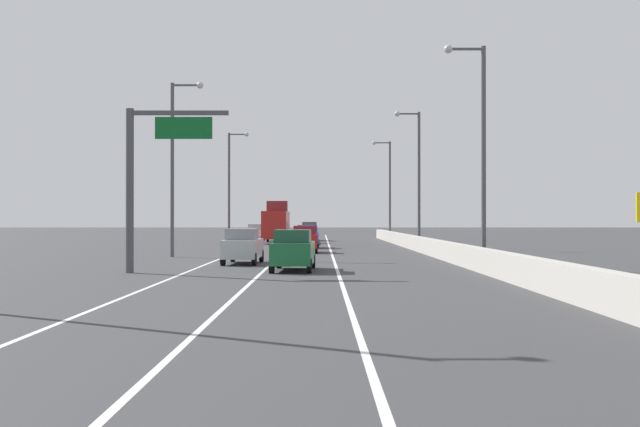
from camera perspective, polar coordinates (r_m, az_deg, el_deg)
name	(u,v)px	position (r m, az deg, el deg)	size (l,w,h in m)	color
ground_plane	(316,248)	(66.42, -0.32, -2.51)	(320.00, 320.00, 0.00)	#38383A
lane_stripe_left	(238,253)	(57.75, -5.88, -2.83)	(0.16, 130.00, 0.00)	silver
lane_stripe_center	(287,253)	(57.49, -2.40, -2.84)	(0.16, 130.00, 0.00)	silver
lane_stripe_right	(335,253)	(57.43, 1.09, -2.84)	(0.16, 130.00, 0.00)	silver
jersey_barrier_right	(466,255)	(43.08, 10.37, -2.93)	(0.60, 120.00, 1.10)	#B2ADA3
overhead_sign_gantry	(150,169)	(37.23, -12.05, 3.11)	(4.68, 0.36, 7.50)	#47474C
lamp_post_right_second	(483,141)	(41.61, 11.56, 5.11)	(2.14, 0.44, 11.35)	#4C4C51
lamp_post_right_third	(420,171)	(66.30, 7.15, 3.06)	(2.14, 0.44, 11.35)	#4C4C51
lamp_post_right_fourth	(392,184)	(91.20, 5.13, 2.12)	(2.14, 0.44, 11.35)	#4C4C51
lamp_post_left_mid	(180,158)	(52.63, -9.99, 3.96)	(2.14, 0.44, 11.35)	#4C4C51
lamp_post_left_far	(235,180)	(82.33, -6.09, 2.39)	(2.14, 0.44, 11.35)	#4C4C51
car_red_0	(308,239)	(58.19, -0.86, -1.85)	(1.96, 4.12, 1.96)	red
car_silver_1	(247,246)	(43.94, -5.27, -2.34)	(1.99, 4.77, 1.93)	#B7B7BC
car_gray_2	(313,231)	(89.86, -0.48, -1.28)	(1.92, 4.60, 2.12)	slate
car_white_3	(260,232)	(89.78, -4.34, -1.36)	(2.01, 4.12, 1.88)	white
car_green_4	(297,250)	(37.88, -1.66, -2.64)	(2.08, 4.82, 1.95)	#196033
car_blue_5	(311,237)	(67.26, -0.61, -1.66)	(1.94, 4.25, 1.95)	#1E389E
box_truck	(280,224)	(81.08, -2.88, -0.73)	(2.47, 9.35, 4.31)	#A51E19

